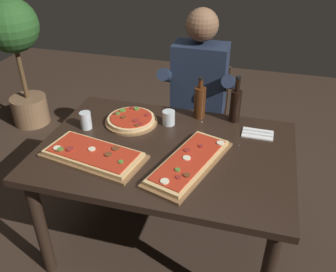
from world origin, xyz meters
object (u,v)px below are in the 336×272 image
(tumbler_near_camera, at_px, (169,119))
(oil_bottle_amber, at_px, (200,102))
(seated_diner, at_px, (198,93))
(diner_chair, at_px, (199,116))
(pizza_rectangular_left, at_px, (189,162))
(potted_plant_corner, at_px, (16,47))
(pizza_rectangular_front, at_px, (93,154))
(tumbler_far_side, at_px, (86,121))
(pizza_round_far, at_px, (131,120))
(wine_bottle_dark, at_px, (236,104))
(dining_table, at_px, (166,162))

(tumbler_near_camera, bearing_deg, oil_bottle_amber, 40.83)
(seated_diner, bearing_deg, diner_chair, 90.00)
(pizza_rectangular_left, relative_size, tumbler_near_camera, 7.02)
(tumbler_near_camera, xyz_separation_m, potted_plant_corner, (-1.70, 0.88, 0.02))
(pizza_rectangular_front, distance_m, tumbler_far_side, 0.32)
(pizza_rectangular_left, relative_size, potted_plant_corner, 0.50)
(pizza_rectangular_left, bearing_deg, tumbler_far_side, 163.43)
(potted_plant_corner, bearing_deg, oil_bottle_amber, -21.78)
(tumbler_far_side, relative_size, seated_diner, 0.08)
(pizza_rectangular_left, xyz_separation_m, pizza_round_far, (-0.44, 0.33, 0.00))
(wine_bottle_dark, distance_m, potted_plant_corner, 2.21)
(wine_bottle_dark, relative_size, potted_plant_corner, 0.24)
(dining_table, distance_m, tumbler_near_camera, 0.30)
(potted_plant_corner, bearing_deg, dining_table, -33.18)
(pizza_round_far, xyz_separation_m, diner_chair, (0.32, 0.64, -0.27))
(pizza_rectangular_left, height_order, tumbler_far_side, tumbler_far_side)
(pizza_round_far, bearing_deg, pizza_rectangular_left, -37.13)
(pizza_rectangular_front, bearing_deg, dining_table, 28.30)
(pizza_rectangular_left, bearing_deg, oil_bottle_amber, 95.46)
(pizza_round_far, relative_size, tumbler_far_side, 3.04)
(tumbler_far_side, bearing_deg, wine_bottle_dark, 21.12)
(wine_bottle_dark, height_order, diner_chair, wine_bottle_dark)
(dining_table, relative_size, potted_plant_corner, 1.13)
(wine_bottle_dark, distance_m, tumbler_far_side, 0.92)
(tumbler_near_camera, height_order, diner_chair, diner_chair)
(potted_plant_corner, bearing_deg, pizza_rectangular_left, -33.50)
(pizza_round_far, bearing_deg, oil_bottle_amber, 25.59)
(dining_table, bearing_deg, seated_diner, 87.37)
(pizza_rectangular_left, bearing_deg, wine_bottle_dark, 72.23)
(pizza_rectangular_left, relative_size, wine_bottle_dark, 2.11)
(pizza_rectangular_front, xyz_separation_m, tumbler_far_side, (-0.17, 0.27, 0.03))
(pizza_rectangular_left, relative_size, oil_bottle_amber, 2.31)
(oil_bottle_amber, xyz_separation_m, potted_plant_corner, (-1.86, 0.74, -0.05))
(dining_table, bearing_deg, potted_plant_corner, 146.82)
(pizza_round_far, distance_m, seated_diner, 0.61)
(dining_table, bearing_deg, wine_bottle_dark, 51.29)
(pizza_rectangular_front, distance_m, seated_diner, 1.00)
(oil_bottle_amber, relative_size, seated_diner, 0.20)
(tumbler_near_camera, bearing_deg, wine_bottle_dark, 21.51)
(oil_bottle_amber, distance_m, potted_plant_corner, 2.00)
(pizza_rectangular_front, xyz_separation_m, wine_bottle_dark, (0.68, 0.60, 0.10))
(pizza_rectangular_front, bearing_deg, oil_bottle_amber, 52.13)
(potted_plant_corner, bearing_deg, pizza_round_far, -32.35)
(pizza_rectangular_front, bearing_deg, potted_plant_corner, 136.46)
(wine_bottle_dark, relative_size, diner_chair, 0.34)
(pizza_rectangular_front, distance_m, diner_chair, 1.14)
(tumbler_far_side, bearing_deg, pizza_round_far, 28.74)
(oil_bottle_amber, relative_size, tumbler_far_side, 2.54)
(pizza_round_far, relative_size, tumbler_near_camera, 3.64)
(pizza_rectangular_front, relative_size, potted_plant_corner, 0.47)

